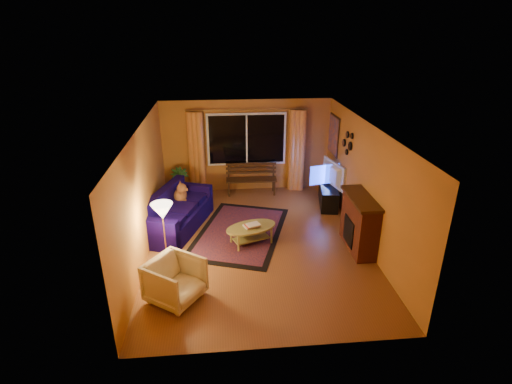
{
  "coord_description": "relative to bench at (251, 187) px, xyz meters",
  "views": [
    {
      "loc": [
        -0.73,
        -7.37,
        4.35
      ],
      "look_at": [
        0.0,
        0.3,
        1.05
      ],
      "focal_mm": 28.0,
      "sensor_mm": 36.0,
      "label": 1
    }
  ],
  "objects": [
    {
      "name": "dog",
      "position": [
        -1.78,
        -1.34,
        0.48
      ],
      "size": [
        0.44,
        0.53,
        0.5
      ],
      "primitive_type": null,
      "rotation": [
        0.0,
        0.0,
        -0.24
      ],
      "color": "#9A572F",
      "rests_on": "sofa"
    },
    {
      "name": "floor_lamp",
      "position": [
        -1.9,
        -3.41,
        0.46
      ],
      "size": [
        0.26,
        0.26,
        1.33
      ],
      "primitive_type": "cylinder",
      "rotation": [
        0.0,
        0.0,
        0.17
      ],
      "color": "#BF8C3F",
      "rests_on": "ground"
    },
    {
      "name": "floor",
      "position": [
        -0.1,
        -2.65,
        -0.21
      ],
      "size": [
        4.5,
        6.0,
        0.02
      ],
      "primitive_type": "cube",
      "color": "brown",
      "rests_on": "ground"
    },
    {
      "name": "wall_right",
      "position": [
        2.16,
        -2.65,
        1.05
      ],
      "size": [
        0.02,
        6.0,
        2.5
      ],
      "primitive_type": "cube",
      "color": "#C3792F",
      "rests_on": "ground"
    },
    {
      "name": "wall_back",
      "position": [
        -0.1,
        0.36,
        1.05
      ],
      "size": [
        4.5,
        0.02,
        2.5
      ],
      "primitive_type": "cube",
      "color": "#C3792F",
      "rests_on": "ground"
    },
    {
      "name": "curtain_rod",
      "position": [
        -0.1,
        0.25,
        2.05
      ],
      "size": [
        3.2,
        0.03,
        0.03
      ],
      "primitive_type": "cylinder",
      "rotation": [
        0.0,
        1.57,
        0.0
      ],
      "color": "#BF8C3F",
      "rests_on": "wall_back"
    },
    {
      "name": "sofa",
      "position": [
        -1.83,
        -1.82,
        0.23
      ],
      "size": [
        1.59,
        2.33,
        0.87
      ],
      "primitive_type": "cube",
      "rotation": [
        0.0,
        0.0,
        -0.34
      ],
      "color": "#0C033D",
      "rests_on": "ground"
    },
    {
      "name": "rug",
      "position": [
        -0.44,
        -2.17,
        -0.2
      ],
      "size": [
        2.54,
        3.19,
        0.02
      ],
      "primitive_type": "cube",
      "rotation": [
        0.0,
        0.0,
        -0.32
      ],
      "color": "maroon",
      "rests_on": "ground"
    },
    {
      "name": "wall_left",
      "position": [
        -2.36,
        -2.65,
        1.05
      ],
      "size": [
        0.02,
        6.0,
        2.5
      ],
      "primitive_type": "cube",
      "color": "#C3792F",
      "rests_on": "ground"
    },
    {
      "name": "curtain_left",
      "position": [
        -1.45,
        0.23,
        0.92
      ],
      "size": [
        0.36,
        0.36,
        2.24
      ],
      "primitive_type": "cylinder",
      "color": "orange",
      "rests_on": "ground"
    },
    {
      "name": "armchair",
      "position": [
        -1.65,
        -4.4,
        0.21
      ],
      "size": [
        1.07,
        1.09,
        0.82
      ],
      "primitive_type": "imported",
      "rotation": [
        0.0,
        0.0,
        0.95
      ],
      "color": "beige",
      "rests_on": "ground"
    },
    {
      "name": "mirror_cluster",
      "position": [
        2.11,
        -1.35,
        1.6
      ],
      "size": [
        0.06,
        0.6,
        0.56
      ],
      "primitive_type": null,
      "color": "black",
      "rests_on": "wall_right"
    },
    {
      "name": "potted_plant",
      "position": [
        -1.9,
        -0.22,
        0.23
      ],
      "size": [
        0.64,
        0.64,
        0.86
      ],
      "primitive_type": "imported",
      "rotation": [
        0.0,
        0.0,
        0.43
      ],
      "color": "#235B1E",
      "rests_on": "ground"
    },
    {
      "name": "painting",
      "position": [
        2.12,
        -0.2,
        1.45
      ],
      "size": [
        0.04,
        0.76,
        0.96
      ],
      "primitive_type": "cube",
      "color": "#DF600C",
      "rests_on": "wall_right"
    },
    {
      "name": "tv_console",
      "position": [
        1.9,
        -0.88,
        0.05
      ],
      "size": [
        0.63,
        1.29,
        0.52
      ],
      "primitive_type": "cube",
      "rotation": [
        0.0,
        0.0,
        -0.18
      ],
      "color": "black",
      "rests_on": "ground"
    },
    {
      "name": "bench",
      "position": [
        0.0,
        0.0,
        0.0
      ],
      "size": [
        1.38,
        0.45,
        0.41
      ],
      "primitive_type": "cube",
      "rotation": [
        0.0,
        0.0,
        -0.03
      ],
      "color": "black",
      "rests_on": "ground"
    },
    {
      "name": "television",
      "position": [
        1.9,
        -0.88,
        0.62
      ],
      "size": [
        0.37,
        1.09,
        0.62
      ],
      "primitive_type": "imported",
      "rotation": [
        0.0,
        0.0,
        1.78
      ],
      "color": "black",
      "rests_on": "tv_console"
    },
    {
      "name": "ceiling",
      "position": [
        -0.1,
        -2.65,
        2.31
      ],
      "size": [
        4.5,
        6.0,
        0.02
      ],
      "primitive_type": "cube",
      "color": "white",
      "rests_on": "ground"
    },
    {
      "name": "coffee_table",
      "position": [
        -0.23,
        -2.66,
        -0.0
      ],
      "size": [
        1.41,
        1.41,
        0.4
      ],
      "primitive_type": "cylinder",
      "rotation": [
        0.0,
        0.0,
        0.36
      ],
      "color": "olive",
      "rests_on": "ground"
    },
    {
      "name": "curtain_right",
      "position": [
        1.25,
        0.23,
        0.92
      ],
      "size": [
        0.36,
        0.36,
        2.24
      ],
      "primitive_type": "cylinder",
      "color": "orange",
      "rests_on": "ground"
    },
    {
      "name": "window",
      "position": [
        -0.1,
        0.29,
        1.25
      ],
      "size": [
        2.0,
        0.02,
        1.3
      ],
      "primitive_type": "cube",
      "color": "black",
      "rests_on": "wall_back"
    },
    {
      "name": "fireplace",
      "position": [
        1.95,
        -3.05,
        0.35
      ],
      "size": [
        0.4,
        1.2,
        1.1
      ],
      "primitive_type": "cube",
      "color": "maroon",
      "rests_on": "ground"
    }
  ]
}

